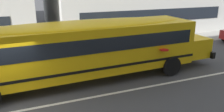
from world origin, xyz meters
name	(u,v)px	position (x,y,z in m)	size (l,w,h in m)	color
sidewalk_far	(12,57)	(0.00, 7.25, 0.01)	(120.00, 3.00, 0.01)	gray
school_bus	(89,45)	(3.79, 1.94, 1.74)	(13.21, 3.14, 2.94)	yellow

